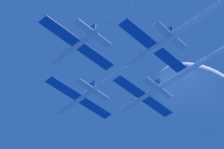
# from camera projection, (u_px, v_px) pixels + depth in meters

# --- Properties ---
(jet_lead) EXTENTS (19.10, 53.09, 3.16)m
(jet_lead) POSITION_uv_depth(u_px,v_px,m) (121.00, 71.00, 94.94)
(jet_lead) COLOR silver
(jet_left_wing) EXTENTS (19.10, 55.66, 3.16)m
(jet_left_wing) POSITION_uv_depth(u_px,v_px,m) (129.00, 6.00, 82.59)
(jet_left_wing) COLOR silver
(jet_right_wing) EXTENTS (19.10, 47.55, 3.16)m
(jet_right_wing) POSITION_uv_depth(u_px,v_px,m) (180.00, 75.00, 96.53)
(jet_right_wing) COLOR silver
(jet_slot) EXTENTS (19.10, 50.08, 3.16)m
(jet_slot) POSITION_uv_depth(u_px,v_px,m) (201.00, 16.00, 83.90)
(jet_slot) COLOR silver
(cloud_puffy) EXTENTS (41.58, 22.87, 14.55)m
(cloud_puffy) POSITION_uv_depth(u_px,v_px,m) (206.00, 104.00, 135.62)
(cloud_puffy) COLOR white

